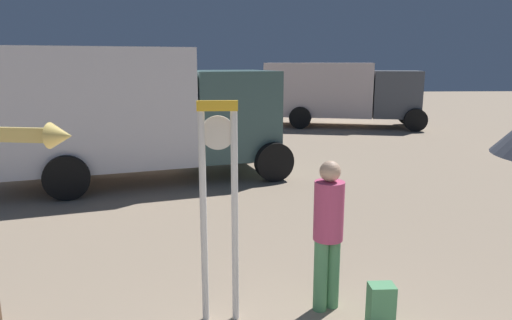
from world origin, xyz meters
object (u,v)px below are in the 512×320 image
at_px(standing_clock, 219,195).
at_px(box_truck_near, 131,110).
at_px(arrow_sign, 10,180).
at_px(backpack, 381,305).
at_px(person_near_clock, 328,228).
at_px(box_truck_far, 338,91).

height_order(standing_clock, box_truck_near, box_truck_near).
xyz_separation_m(arrow_sign, backpack, (3.69, -0.18, -1.34)).
bearing_deg(person_near_clock, backpack, -35.92).
bearing_deg(standing_clock, backpack, -7.16).
distance_m(standing_clock, box_truck_far, 15.60).
height_order(arrow_sign, person_near_clock, arrow_sign).
xyz_separation_m(arrow_sign, person_near_clock, (3.19, 0.18, -0.62)).
height_order(standing_clock, person_near_clock, standing_clock).
distance_m(arrow_sign, box_truck_near, 6.05).
xyz_separation_m(backpack, box_truck_far, (3.00, 15.09, 1.26)).
distance_m(person_near_clock, box_truck_near, 6.76).
height_order(person_near_clock, box_truck_far, box_truck_far).
height_order(person_near_clock, box_truck_near, box_truck_near).
bearing_deg(standing_clock, arrow_sign, -179.22).
height_order(arrow_sign, box_truck_near, box_truck_near).
distance_m(person_near_clock, backpack, 0.95).
relative_size(backpack, box_truck_far, 0.07).
xyz_separation_m(box_truck_near, box_truck_far, (6.79, 8.86, -0.15)).
xyz_separation_m(standing_clock, arrow_sign, (-2.03, -0.03, 0.18)).
distance_m(arrow_sign, backpack, 3.93).
relative_size(arrow_sign, backpack, 5.16).
bearing_deg(person_near_clock, box_truck_far, 76.62).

